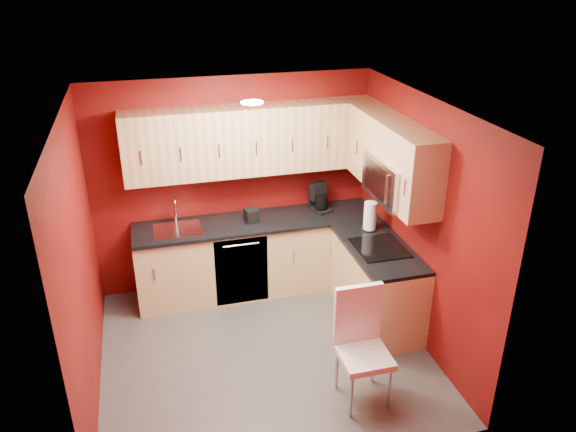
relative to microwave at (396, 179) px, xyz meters
name	(u,v)px	position (x,y,z in m)	size (l,w,h in m)	color
floor	(265,351)	(-1.39, -0.20, -1.66)	(3.20, 3.20, 0.00)	#494644
ceiling	(259,109)	(-1.39, -0.20, 0.84)	(3.20, 3.20, 0.00)	white
wall_back	(234,185)	(-1.39, 1.30, -0.41)	(3.20, 3.20, 0.00)	maroon
wall_front	(310,340)	(-1.39, -1.70, -0.41)	(3.20, 3.20, 0.00)	maroon
wall_left	(80,265)	(-2.99, -0.20, -0.41)	(3.00, 3.00, 0.00)	maroon
wall_right	(420,223)	(0.21, -0.20, -0.41)	(3.00, 3.00, 0.00)	maroon
base_cabinets_back	(258,256)	(-1.19, 1.00, -1.22)	(2.80, 0.60, 0.87)	#D1B777
base_cabinets_right	(376,285)	(-0.09, 0.05, -1.22)	(0.60, 1.30, 0.87)	#D1B777
countertop_back	(257,222)	(-1.19, 0.99, -0.77)	(2.80, 0.63, 0.04)	black
countertop_right	(379,248)	(-0.11, 0.04, -0.77)	(0.63, 1.27, 0.04)	black
upper_cabinets_back	(253,140)	(-1.19, 1.13, 0.17)	(2.80, 0.35, 0.75)	tan
upper_cabinets_right	(390,149)	(0.03, 0.24, 0.23)	(0.35, 1.55, 0.75)	tan
microwave	(396,179)	(0.00, 0.00, 0.00)	(0.42, 0.76, 0.42)	silver
cooktop	(380,248)	(-0.11, 0.00, -0.74)	(0.50, 0.55, 0.01)	black
sink	(177,226)	(-2.09, 1.00, -0.72)	(0.52, 0.42, 0.35)	silver
dishwasher_front	(242,271)	(-1.44, 0.71, -1.22)	(0.60, 0.02, 0.82)	black
downlight	(252,102)	(-1.39, 0.10, 0.82)	(0.20, 0.20, 0.01)	white
coffee_maker	(321,198)	(-0.41, 1.05, -0.59)	(0.20, 0.26, 0.33)	black
napkin_holder	(251,215)	(-1.26, 0.97, -0.67)	(0.14, 0.14, 0.15)	black
paper_towel	(370,216)	(-0.05, 0.44, -0.59)	(0.18, 0.18, 0.32)	white
dining_chair	(364,350)	(-0.69, -1.07, -1.12)	(0.43, 0.45, 1.08)	white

